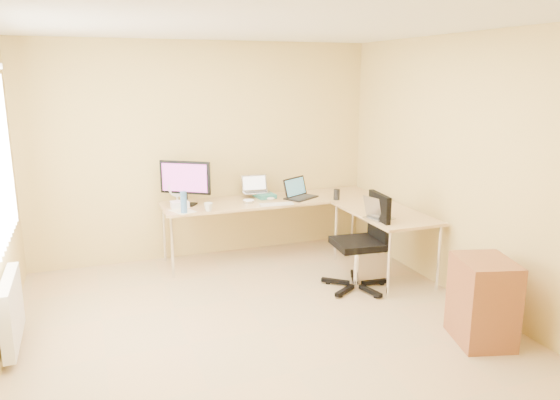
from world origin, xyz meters
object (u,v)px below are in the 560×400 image
object	(u,v)px
mug	(208,207)
laptop_return	(379,209)
laptop_center	(256,185)
laptop_black	(301,188)
keyboard	(277,204)
office_chair	(357,243)
desk_return	(384,243)
cabinet	(483,301)
desk_main	(272,228)
water_bottle	(184,202)
monitor	(185,183)
desk_fan	(177,192)

from	to	relation	value
mug	laptop_return	distance (m)	1.87
laptop_center	laptop_black	distance (m)	0.57
keyboard	office_chair	bearing A→B (deg)	-54.03
desk_return	cabinet	world-z (taller)	desk_return
desk_main	laptop_return	bearing A→B (deg)	-58.60
laptop_black	office_chair	world-z (taller)	office_chair
mug	water_bottle	size ratio (longest dim) A/B	0.41
monitor	cabinet	bearing A→B (deg)	-20.40
monitor	water_bottle	xyz separation A→B (m)	(-0.09, -0.37, -0.14)
laptop_black	keyboard	distance (m)	0.47
desk_main	desk_return	world-z (taller)	same
desk_return	keyboard	bearing A→B (deg)	145.58
desk_return	laptop_return	world-z (taller)	laptop_return
monitor	keyboard	distance (m)	1.08
desk_return	laptop_black	distance (m)	1.22
keyboard	desk_fan	bearing A→B (deg)	161.46
desk_main	keyboard	world-z (taller)	keyboard
desk_return	laptop_black	world-z (taller)	laptop_black
desk_main	cabinet	distance (m)	2.81
monitor	keyboard	xyz separation A→B (m)	(0.98, -0.37, -0.25)
laptop_return	office_chair	xyz separation A→B (m)	(-0.26, -0.02, -0.33)
office_chair	cabinet	world-z (taller)	office_chair
laptop_center	keyboard	size ratio (longest dim) A/B	0.83
laptop_return	office_chair	bearing A→B (deg)	81.29
laptop_center	keyboard	distance (m)	0.53
desk_return	mug	xyz separation A→B (m)	(-1.83, 0.70, 0.41)
desk_return	office_chair	bearing A→B (deg)	-151.32
desk_main	monitor	size ratio (longest dim) A/B	4.37
desk_fan	office_chair	bearing A→B (deg)	-35.43
laptop_center	desk_fan	distance (m)	0.97
desk_fan	desk_return	bearing A→B (deg)	-23.03
desk_main	mug	size ratio (longest dim) A/B	26.43
desk_fan	laptop_center	bearing A→B (deg)	6.84
laptop_black	desk_main	bearing A→B (deg)	137.16
desk_return	mug	world-z (taller)	mug
laptop_black	keyboard	xyz separation A→B (m)	(-0.40, -0.22, -0.12)
desk_return	laptop_return	bearing A→B (deg)	-132.57
laptop_center	laptop_return	distance (m)	1.70
keyboard	laptop_return	distance (m)	1.24
desk_main	laptop_center	xyz separation A→B (m)	(-0.14, 0.20, 0.52)
laptop_center	desk_fan	xyz separation A→B (m)	(-0.97, 0.00, -0.02)
desk_fan	laptop_return	distance (m)	2.36
water_bottle	laptop_black	bearing A→B (deg)	8.47
mug	cabinet	bearing A→B (deg)	-52.75
laptop_black	desk_fan	bearing A→B (deg)	138.99
water_bottle	desk_return	bearing A→B (deg)	-18.49
desk_main	laptop_return	xyz separation A→B (m)	(0.76, -1.24, 0.47)
monitor	office_chair	world-z (taller)	monitor
laptop_center	cabinet	world-z (taller)	laptop_center
laptop_black	water_bottle	size ratio (longest dim) A/B	1.61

